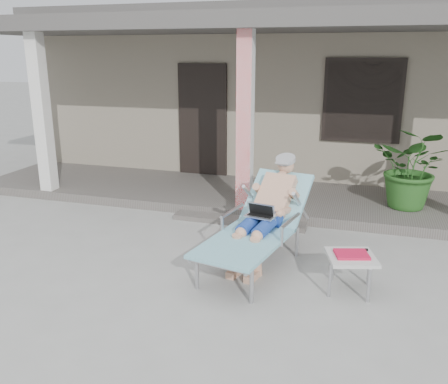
% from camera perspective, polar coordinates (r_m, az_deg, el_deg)
% --- Properties ---
extents(ground, '(60.00, 60.00, 0.00)m').
position_cam_1_polar(ground, '(5.46, -3.35, -10.20)').
color(ground, '#9E9E99').
rests_on(ground, ground).
extents(house, '(10.40, 5.40, 3.30)m').
position_cam_1_polar(house, '(11.22, 8.25, 12.32)').
color(house, gray).
rests_on(house, ground).
extents(porch_deck, '(10.00, 2.00, 0.15)m').
position_cam_1_polar(porch_deck, '(8.11, 3.94, -0.57)').
color(porch_deck, '#605B56').
rests_on(porch_deck, ground).
extents(porch_overhang, '(10.00, 2.30, 2.85)m').
position_cam_1_polar(porch_overhang, '(7.71, 4.25, 18.97)').
color(porch_overhang, silver).
rests_on(porch_overhang, porch_deck).
extents(porch_step, '(2.00, 0.30, 0.07)m').
position_cam_1_polar(porch_step, '(7.06, 1.81, -3.47)').
color(porch_step, '#605B56').
rests_on(porch_step, ground).
extents(lounger, '(1.11, 2.05, 1.29)m').
position_cam_1_polar(lounger, '(5.57, 4.70, -0.82)').
color(lounger, '#B7B7BC').
rests_on(lounger, ground).
extents(side_table, '(0.60, 0.60, 0.44)m').
position_cam_1_polar(side_table, '(5.18, 15.05, -7.78)').
color(side_table, beige).
rests_on(side_table, ground).
extents(potted_palm, '(1.42, 1.34, 1.25)m').
position_cam_1_polar(potted_palm, '(7.67, 21.85, 2.68)').
color(potted_palm, '#26591E').
rests_on(potted_palm, porch_deck).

